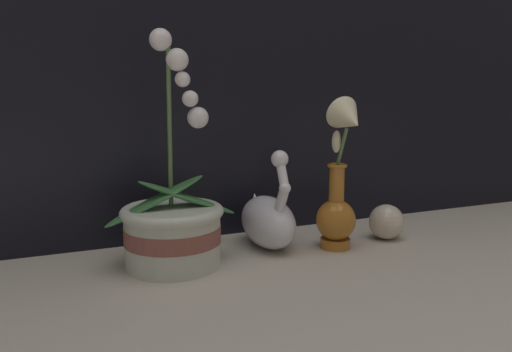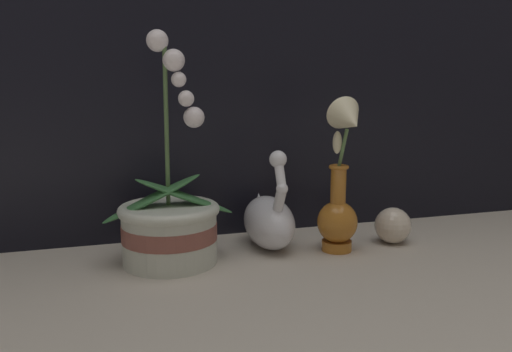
# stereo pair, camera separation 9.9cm
# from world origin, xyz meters

# --- Properties ---
(ground_plane) EXTENTS (2.80, 2.80, 0.00)m
(ground_plane) POSITION_xyz_m (0.00, 0.00, 0.00)
(ground_plane) COLOR #BCB2A3
(orchid_potted_plant) EXTENTS (0.25, 0.19, 0.43)m
(orchid_potted_plant) POSITION_xyz_m (-0.21, 0.10, 0.08)
(orchid_potted_plant) COLOR beige
(orchid_potted_plant) RESTS_ON ground_plane
(swan_figurine) EXTENTS (0.10, 0.19, 0.21)m
(swan_figurine) POSITION_xyz_m (0.00, 0.14, 0.06)
(swan_figurine) COLOR white
(swan_figurine) RESTS_ON ground_plane
(blue_vase) EXTENTS (0.08, 0.12, 0.31)m
(blue_vase) POSITION_xyz_m (0.13, 0.06, 0.12)
(blue_vase) COLOR #B26B23
(blue_vase) RESTS_ON ground_plane
(glass_sphere) EXTENTS (0.08, 0.08, 0.08)m
(glass_sphere) POSITION_xyz_m (0.26, 0.09, 0.04)
(glass_sphere) COLOR beige
(glass_sphere) RESTS_ON ground_plane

